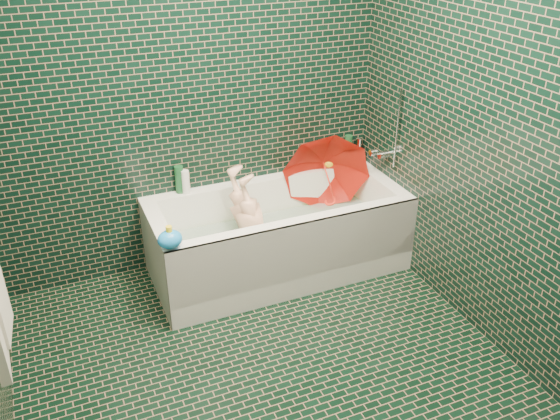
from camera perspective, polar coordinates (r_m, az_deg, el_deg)
name	(u,v)px	position (r m, az deg, el deg)	size (l,w,h in m)	color
floor	(275,385)	(3.32, -0.46, -16.45)	(2.80, 2.80, 0.00)	black
wall_back	(188,87)	(3.84, -8.80, 11.59)	(2.80, 2.80, 0.00)	black
wall_front	(493,394)	(1.61, 19.85, -16.30)	(2.80, 2.80, 0.00)	black
wall_right	(508,132)	(3.28, 21.07, 7.06)	(2.80, 2.80, 0.00)	black
bathtub	(279,243)	(4.06, -0.11, -3.23)	(1.70, 0.75, 0.55)	white
bath_mat	(278,249)	(4.10, -0.21, -3.78)	(1.35, 0.47, 0.01)	green
water	(278,231)	(4.03, -0.21, -2.04)	(1.48, 0.53, 0.00)	silver
faucet	(387,149)	(4.16, 10.26, 5.81)	(0.18, 0.19, 0.55)	silver
child	(256,232)	(3.99, -2.35, -2.18)	(0.34, 0.22, 0.94)	#F0B696
umbrella	(329,181)	(4.13, 4.73, 2.78)	(0.59, 0.59, 0.52)	red
soap_bottle_a	(361,163)	(4.47, 7.79, 4.50)	(0.09, 0.09, 0.23)	white
soap_bottle_b	(361,163)	(4.47, 7.81, 4.54)	(0.08, 0.08, 0.17)	#492078
soap_bottle_c	(340,164)	(4.43, 5.77, 4.41)	(0.12, 0.12, 0.15)	#144723
bottle_right_tall	(348,149)	(4.42, 6.57, 5.84)	(0.06, 0.06, 0.21)	#144723
bottle_right_pump	(358,149)	(4.48, 7.56, 5.82)	(0.05, 0.05, 0.18)	silver
bottle_left_tall	(179,179)	(4.00, -9.66, 2.92)	(0.06, 0.06, 0.19)	#144723
bottle_left_short	(186,182)	(3.99, -9.06, 2.69)	(0.05, 0.05, 0.16)	white
rubber_duck	(330,162)	(4.35, 4.81, 4.65)	(0.12, 0.09, 0.10)	yellow
bath_toy	(170,239)	(3.39, -10.55, -2.77)	(0.15, 0.13, 0.14)	#1982E7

